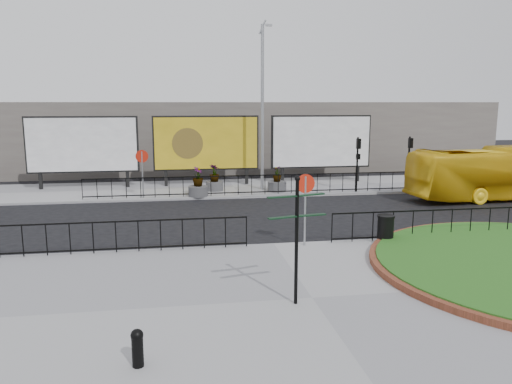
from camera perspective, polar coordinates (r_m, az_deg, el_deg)
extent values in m
plane|color=black|center=(17.53, 2.03, -6.26)|extent=(90.00, 90.00, 0.00)
cube|color=gray|center=(12.91, 6.43, -12.16)|extent=(30.00, 10.00, 0.12)
cube|color=gray|center=(29.09, -2.55, 0.47)|extent=(44.00, 6.00, 0.12)
cylinder|color=gray|center=(26.20, -12.83, 1.94)|extent=(0.07, 0.07, 2.40)
cylinder|color=#AD1B0B|center=(26.08, -12.91, 4.00)|extent=(0.64, 0.03, 0.64)
cylinder|color=white|center=(26.10, -12.91, 4.01)|extent=(0.50, 0.03, 0.50)
cylinder|color=gray|center=(17.04, 5.62, -2.19)|extent=(0.07, 0.07, 2.40)
cylinder|color=#AD1B0B|center=(16.86, 5.68, 0.96)|extent=(0.64, 0.03, 0.64)
cylinder|color=white|center=(16.88, 5.66, 0.97)|extent=(0.50, 0.03, 0.50)
cube|color=black|center=(30.76, -23.40, 1.22)|extent=(0.18, 0.18, 1.00)
cube|color=black|center=(29.94, -14.46, 1.51)|extent=(0.18, 0.18, 1.00)
cube|color=black|center=(30.04, -19.21, 5.14)|extent=(6.20, 0.25, 3.20)
cube|color=white|center=(29.88, -19.26, 5.12)|extent=(6.00, 0.06, 3.00)
cube|color=black|center=(29.81, -10.25, 1.64)|extent=(0.18, 0.18, 1.00)
cube|color=black|center=(30.10, -1.07, 1.88)|extent=(0.18, 0.18, 1.00)
cube|color=black|center=(29.64, -5.71, 5.59)|extent=(6.20, 0.25, 3.20)
cube|color=gold|center=(29.48, -5.69, 5.57)|extent=(6.00, 0.06, 3.00)
cube|color=black|center=(30.48, 3.03, 1.97)|extent=(0.18, 0.18, 1.00)
cube|color=black|center=(31.84, 11.51, 2.13)|extent=(0.18, 0.18, 1.00)
cube|color=black|center=(30.86, 7.44, 5.74)|extent=(6.20, 0.25, 3.20)
cube|color=white|center=(30.71, 7.53, 5.72)|extent=(6.00, 0.06, 3.00)
cylinder|color=gray|center=(27.91, 0.72, 9.48)|extent=(0.18, 0.18, 9.00)
cylinder|color=gray|center=(28.19, 0.74, 18.35)|extent=(0.43, 0.10, 0.77)
cube|color=gray|center=(28.27, 1.48, 18.53)|extent=(0.35, 0.15, 0.12)
cylinder|color=black|center=(27.88, 11.48, 3.09)|extent=(0.10, 0.10, 3.00)
cube|color=black|center=(27.65, 11.65, 5.42)|extent=(0.22, 0.18, 0.55)
cube|color=black|center=(27.72, 11.60, 3.98)|extent=(0.20, 0.16, 0.30)
cylinder|color=black|center=(29.07, 17.03, 3.13)|extent=(0.10, 0.10, 3.00)
cube|color=black|center=(28.85, 17.25, 5.37)|extent=(0.22, 0.18, 0.55)
cube|color=black|center=(28.91, 17.18, 3.98)|extent=(0.20, 0.16, 0.30)
cube|color=#656058|center=(38.71, -4.30, 6.50)|extent=(40.00, 10.00, 5.00)
cylinder|color=black|center=(12.01, 4.64, -5.87)|extent=(0.09, 0.09, 3.04)
sphere|color=black|center=(11.68, 4.75, 1.54)|extent=(0.13, 0.13, 0.13)
cube|color=black|center=(11.61, 2.99, -0.55)|extent=(0.72, 0.24, 0.03)
cube|color=black|center=(11.94, 6.29, -0.30)|extent=(0.72, 0.33, 0.03)
cube|color=black|center=(11.68, 3.04, -2.93)|extent=(0.72, 0.30, 0.03)
cube|color=black|center=(11.99, 6.37, -2.63)|extent=(0.72, 0.24, 0.03)
cylinder|color=black|center=(9.93, -13.37, -17.30)|extent=(0.22, 0.22, 0.59)
sphere|color=black|center=(9.79, -13.45, -15.64)|extent=(0.24, 0.24, 0.24)
cylinder|color=black|center=(17.95, 14.58, -4.25)|extent=(0.56, 0.56, 0.93)
cylinder|color=black|center=(17.84, 14.65, -2.70)|extent=(0.60, 0.60, 0.06)
imported|color=gold|center=(28.74, 26.09, 1.94)|extent=(9.92, 3.01, 2.72)
cylinder|color=#4C4C4F|center=(26.31, -6.63, 0.10)|extent=(1.03, 1.03, 0.53)
imported|color=#134713|center=(26.19, -6.66, 1.77)|extent=(0.75, 0.75, 1.02)
cylinder|color=#4C4C4F|center=(27.95, -4.76, 0.69)|extent=(0.96, 0.96, 0.50)
imported|color=#134713|center=(27.84, -4.78, 2.19)|extent=(0.76, 0.76, 0.97)
cylinder|color=#4C4C4F|center=(27.64, 2.41, 0.65)|extent=(1.04, 1.04, 0.54)
imported|color=#134713|center=(27.53, 2.42, 2.10)|extent=(0.68, 0.68, 0.88)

